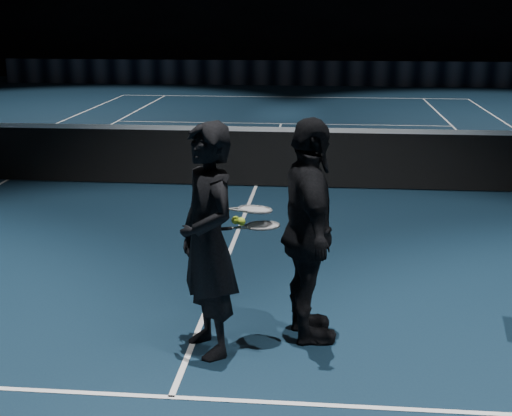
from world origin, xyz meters
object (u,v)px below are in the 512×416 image
Objects in this scene: player_a at (208,241)px; racket_lower at (262,226)px; player_b at (309,232)px; racket_upper at (255,209)px; tennis_balls at (239,219)px.

racket_lower is (0.42, 0.16, 0.09)m from player_a.
player_a and player_b have the same top height.
racket_lower is at bearing 78.22° from player_a.
player_b is at bearing 78.22° from player_a.
tennis_balls is at bearing -170.43° from racket_upper.
racket_upper is 5.67× the size of tennis_balls.
tennis_balls is at bearing 98.52° from player_b.
tennis_balls is (0.24, 0.10, 0.16)m from player_a.
racket_upper is at bearing 141.34° from racket_lower.
racket_upper is 0.16m from tennis_balls.
racket_upper reaches higher than tennis_balls.
player_a is at bearing 180.00° from racket_lower.
player_a is 1.00× the size of player_b.
player_b is (0.79, 0.31, 0.00)m from player_a.
player_b reaches higher than tennis_balls.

